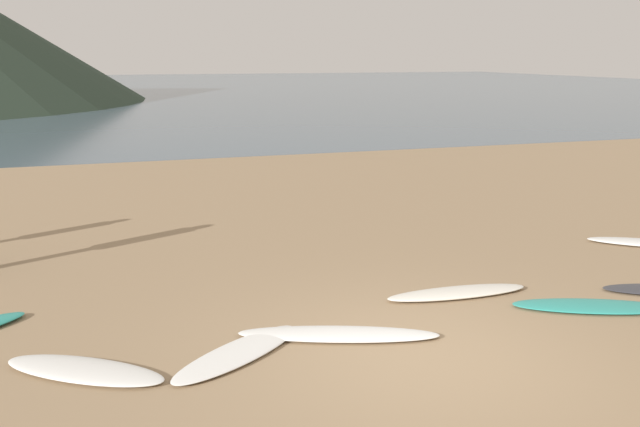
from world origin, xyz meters
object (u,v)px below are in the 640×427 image
Objects in this scene: surfboard_5 at (457,293)px; surfboard_6 at (593,306)px; surfboard_3 at (238,353)px; surfboard_4 at (339,334)px; surfboard_2 at (84,370)px.

surfboard_5 is 0.99× the size of surfboard_6.
surfboard_3 is 1.28m from surfboard_4.
surfboard_4 is (1.27, 0.13, 0.01)m from surfboard_3.
surfboard_5 is at bearing -18.62° from surfboard_3.
surfboard_3 is at bearing 31.72° from surfboard_2.
surfboard_5 reaches higher than surfboard_4.
surfboard_3 is at bearing -161.01° from surfboard_5.
surfboard_3 is (1.68, -0.07, -0.01)m from surfboard_2.
surfboard_6 is (1.51, -1.03, -0.01)m from surfboard_5.
surfboard_4 reaches higher than surfboard_3.
surfboard_2 is 0.89× the size of surfboard_6.
surfboard_5 is at bearing 41.62° from surfboard_4.
surfboard_2 is at bearing 142.63° from surfboard_3.
surfboard_6 is at bearing 33.22° from surfboard_2.
surfboard_5 reaches higher than surfboard_2.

